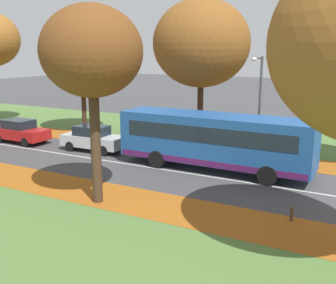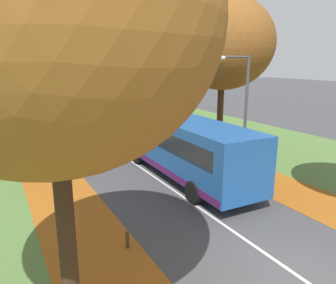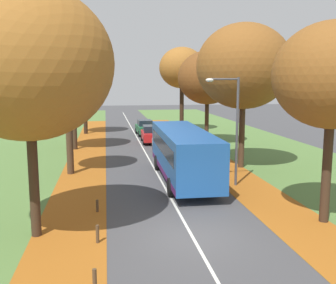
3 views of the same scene
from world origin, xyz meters
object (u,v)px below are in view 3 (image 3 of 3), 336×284
(tree_left_mid, at_px, (73,76))
(tree_left_far, at_px, (84,75))
(car_silver_lead, at_px, (166,144))
(bollard_nearest, at_px, (95,281))
(tree_right_far, at_px, (182,68))
(streetlamp_right, at_px, (232,119))
(tree_right_near, at_px, (244,66))
(bus, at_px, (183,152))
(tree_right_nearest, at_px, (333,76))
(tree_left_nearest, at_px, (27,64))
(car_red_following, at_px, (151,134))
(car_green_third_in_line, at_px, (145,128))
(tree_right_mid, at_px, (207,78))
(bollard_second, at_px, (97,234))
(bollard_third, at_px, (97,206))
(tree_left_near, at_px, (67,74))

(tree_left_mid, relative_size, tree_left_far, 0.98)
(car_silver_lead, bearing_deg, bollard_nearest, -104.09)
(tree_right_far, xyz_separation_m, streetlamp_right, (-1.88, -23.98, -3.49))
(bollard_nearest, bearing_deg, tree_right_near, 57.54)
(bus, bearing_deg, tree_right_nearest, -59.92)
(tree_left_nearest, bearing_deg, car_silver_lead, 64.92)
(car_red_following, xyz_separation_m, car_green_third_in_line, (-0.05, 5.40, 0.00))
(tree_right_nearest, xyz_separation_m, bollard_nearest, (-9.29, -4.23, -5.64))
(tree_right_mid, distance_m, bollard_nearest, 27.09)
(bus, distance_m, car_red_following, 14.40)
(tree_left_nearest, distance_m, bollard_nearest, 7.90)
(bollard_second, bearing_deg, streetlamp_right, 43.65)
(bollard_second, relative_size, streetlamp_right, 0.11)
(bollard_third, xyz_separation_m, streetlamp_right, (7.27, 3.38, 3.46))
(tree_left_nearest, height_order, bus, tree_left_nearest)
(bollard_second, height_order, streetlamp_right, streetlamp_right)
(bollard_nearest, distance_m, car_red_following, 26.73)
(tree_right_far, distance_m, car_green_third_in_line, 8.26)
(tree_left_nearest, distance_m, bus, 11.31)
(tree_left_mid, height_order, bollard_second, tree_left_mid)
(tree_left_far, bearing_deg, car_silver_lead, -62.80)
(tree_right_nearest, height_order, bollard_nearest, tree_right_nearest)
(tree_right_nearest, bearing_deg, tree_left_far, 110.63)
(streetlamp_right, distance_m, car_red_following, 16.47)
(tree_left_far, bearing_deg, bollard_second, -86.52)
(bollard_nearest, bearing_deg, bollard_third, 90.56)
(car_green_third_in_line, bearing_deg, bollard_second, -99.12)
(tree_right_mid, xyz_separation_m, car_red_following, (-4.97, 1.64, -5.26))
(tree_right_mid, bearing_deg, tree_left_far, 141.39)
(tree_left_near, distance_m, streetlamp_right, 10.32)
(tree_left_nearest, height_order, tree_left_mid, tree_left_nearest)
(tree_left_nearest, relative_size, tree_right_nearest, 1.13)
(tree_right_mid, xyz_separation_m, bollard_second, (-9.55, -21.22, -5.73))
(tree_left_mid, bearing_deg, bollard_second, -83.63)
(tree_right_nearest, height_order, car_green_third_in_line, tree_right_nearest)
(bollard_nearest, xyz_separation_m, car_green_third_in_line, (4.55, 31.73, 0.45))
(tree_right_near, bearing_deg, streetlamp_right, -116.34)
(tree_right_mid, relative_size, streetlamp_right, 1.42)
(tree_right_nearest, bearing_deg, tree_left_mid, 120.61)
(tree_left_mid, height_order, bollard_nearest, tree_left_mid)
(tree_left_nearest, height_order, car_green_third_in_line, tree_left_nearest)
(tree_right_far, bearing_deg, streetlamp_right, -94.48)
(tree_left_far, xyz_separation_m, car_red_following, (6.43, -7.47, -5.65))
(bollard_nearest, relative_size, streetlamp_right, 0.12)
(car_red_following, bearing_deg, tree_left_mid, -159.39)
(tree_left_far, relative_size, bollard_second, 12.62)
(bus, relative_size, car_silver_lead, 2.47)
(streetlamp_right, bearing_deg, bollard_third, -155.04)
(car_silver_lead, height_order, car_green_third_in_line, same)
(tree_left_far, bearing_deg, tree_right_near, -59.46)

